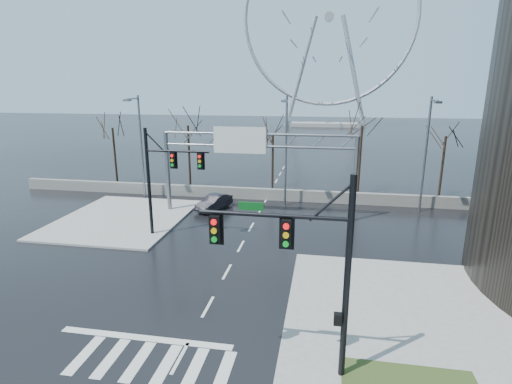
% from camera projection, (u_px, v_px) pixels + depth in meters
% --- Properties ---
extents(ground, '(260.00, 260.00, 0.00)m').
position_uv_depth(ground, '(208.00, 307.00, 20.24)').
color(ground, black).
rests_on(ground, ground).
extents(sidewalk_right_ext, '(12.00, 10.00, 0.15)m').
position_uv_depth(sidewalk_right_ext, '(407.00, 303.00, 20.46)').
color(sidewalk_right_ext, gray).
rests_on(sidewalk_right_ext, ground).
extents(sidewalk_far, '(10.00, 12.00, 0.15)m').
position_uv_depth(sidewalk_far, '(123.00, 218.00, 33.47)').
color(sidewalk_far, gray).
rests_on(sidewalk_far, ground).
extents(barrier_wall, '(52.00, 0.50, 1.10)m').
position_uv_depth(barrier_wall, '(266.00, 194.00, 39.13)').
color(barrier_wall, slate).
rests_on(barrier_wall, ground).
extents(signal_mast_near, '(5.52, 0.41, 8.00)m').
position_uv_depth(signal_mast_near, '(310.00, 258.00, 14.28)').
color(signal_mast_near, black).
rests_on(signal_mast_near, ground).
extents(signal_mast_far, '(4.72, 0.41, 8.00)m').
position_uv_depth(signal_mast_far, '(163.00, 173.00, 28.50)').
color(signal_mast_far, black).
rests_on(signal_mast_far, ground).
extents(sign_gantry, '(16.36, 0.40, 7.60)m').
position_uv_depth(sign_gantry, '(253.00, 156.00, 33.20)').
color(sign_gantry, slate).
rests_on(sign_gantry, ground).
extents(streetlight_left, '(0.50, 2.55, 10.00)m').
position_uv_depth(streetlight_left, '(139.00, 139.00, 38.00)').
color(streetlight_left, slate).
rests_on(streetlight_left, ground).
extents(streetlight_mid, '(0.50, 2.55, 10.00)m').
position_uv_depth(streetlight_mid, '(286.00, 143.00, 35.67)').
color(streetlight_mid, slate).
rests_on(streetlight_mid, ground).
extents(streetlight_right, '(0.50, 2.55, 10.00)m').
position_uv_depth(streetlight_right, '(427.00, 146.00, 33.67)').
color(streetlight_right, slate).
rests_on(streetlight_right, ground).
extents(tree_far_left, '(3.50, 3.50, 7.00)m').
position_uv_depth(tree_far_left, '(113.00, 134.00, 44.64)').
color(tree_far_left, black).
rests_on(tree_far_left, ground).
extents(tree_left, '(3.75, 3.75, 7.50)m').
position_uv_depth(tree_left, '(188.00, 133.00, 42.56)').
color(tree_left, black).
rests_on(tree_left, ground).
extents(tree_center, '(3.25, 3.25, 6.50)m').
position_uv_depth(tree_center, '(273.00, 141.00, 42.22)').
color(tree_center, black).
rests_on(tree_center, ground).
extents(tree_right, '(3.90, 3.90, 7.80)m').
position_uv_depth(tree_right, '(362.00, 134.00, 39.49)').
color(tree_right, black).
rests_on(tree_right, ground).
extents(tree_far_right, '(3.40, 3.40, 6.80)m').
position_uv_depth(tree_far_right, '(445.00, 143.00, 38.84)').
color(tree_far_right, black).
rests_on(tree_far_right, ground).
extents(ferris_wheel, '(45.00, 6.00, 50.91)m').
position_uv_depth(ferris_wheel, '(329.00, 24.00, 103.05)').
color(ferris_wheel, gray).
rests_on(ferris_wheel, ground).
extents(car, '(2.75, 4.30, 1.34)m').
position_uv_depth(car, '(214.00, 202.00, 35.97)').
color(car, black).
rests_on(car, ground).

